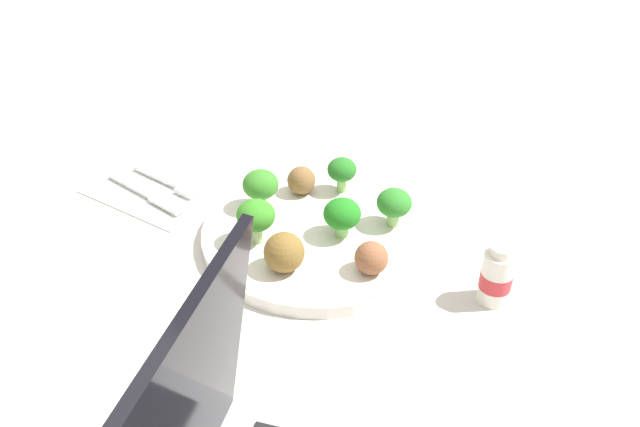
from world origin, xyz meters
TOP-DOWN VIEW (x-y plane):
  - ground_plane at (0.00, 0.00)m, footprint 4.00×4.00m
  - plate at (0.00, 0.00)m, footprint 0.28×0.28m
  - broccoli_floret_front_right at (0.03, -0.00)m, footprint 0.04×0.04m
  - broccoli_floret_back_left at (-0.02, 0.08)m, footprint 0.04×0.04m
  - broccoli_floret_far_rim at (-0.05, -0.06)m, footprint 0.04×0.04m
  - broccoli_floret_front_left at (-0.08, 0.00)m, footprint 0.04×0.04m
  - broccoli_floret_back_right at (0.07, 0.05)m, footprint 0.04×0.04m
  - meatball_mid_left at (0.09, -0.04)m, footprint 0.04×0.04m
  - meatball_center at (0.01, -0.09)m, footprint 0.04×0.04m
  - meatball_near_rim at (-0.06, 0.05)m, footprint 0.04×0.04m
  - napkin at (-0.24, -0.02)m, footprint 0.17×0.13m
  - fork at (-0.24, -0.00)m, footprint 0.12×0.03m
  - knife at (-0.24, -0.04)m, footprint 0.15×0.04m
  - yogurt_bottle at (0.21, 0.00)m, footprint 0.03×0.03m

SIDE VIEW (x-z plane):
  - ground_plane at x=0.00m, z-range 0.00..0.00m
  - napkin at x=-0.24m, z-range 0.00..0.01m
  - knife at x=-0.24m, z-range 0.00..0.01m
  - fork at x=-0.24m, z-range 0.00..0.01m
  - plate at x=0.00m, z-range 0.00..0.02m
  - yogurt_bottle at x=0.21m, z-range 0.00..0.07m
  - meatball_near_rim at x=-0.06m, z-range 0.02..0.05m
  - meatball_mid_left at x=0.09m, z-range 0.02..0.05m
  - meatball_center at x=0.01m, z-range 0.02..0.06m
  - broccoli_floret_front_right at x=0.03m, z-range 0.02..0.07m
  - broccoli_floret_back_right at x=0.07m, z-range 0.02..0.07m
  - broccoli_floret_back_left at x=-0.02m, z-range 0.02..0.07m
  - broccoli_floret_front_left at x=-0.08m, z-range 0.02..0.07m
  - broccoli_floret_far_rim at x=-0.05m, z-range 0.02..0.08m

